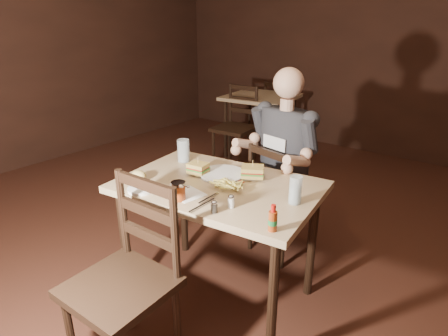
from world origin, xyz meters
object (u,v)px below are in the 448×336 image
Objects in this scene: bg_table at (261,103)px; side_plate at (141,190)px; diner at (282,138)px; glass_right at (295,190)px; chair_near at (120,287)px; glass_left at (183,151)px; dinner_plate at (223,175)px; chair_far at (282,200)px; bg_chair_near at (234,128)px; hot_sauce at (273,218)px; syrup_dispenser at (178,191)px; bg_chair_far at (282,114)px; main_table at (219,198)px.

bg_table is 6.15× the size of side_plate.
diner is 6.34× the size of glass_right.
chair_near is 0.99m from glass_left.
dinner_plate is at bearing 89.20° from chair_near.
bg_table is 2.95m from glass_right.
chair_far is at bearing 49.06° from glass_left.
bg_chair_near reaches higher than glass_right.
chair_far is 6.71× the size of hot_sauce.
dinner_plate is 0.39m from syrup_dispenser.
chair_near is 1.02× the size of bg_chair_near.
dinner_plate is (-0.02, 0.80, 0.30)m from chair_near.
bg_chair_far reaches higher than dinner_plate.
chair_near is 1.38m from diner.
glass_right is (1.74, -2.38, 0.16)m from bg_table.
glass_left reaches higher than bg_table.
diner is (1.33, -1.80, 0.22)m from bg_table.
main_table is 0.44m from side_plate.
chair_near is at bearing 114.94° from bg_chair_far.
bg_chair_far is at bearing 90.00° from bg_table.
chair_near reaches higher than glass_left.
bg_chair_near is 1.98m from glass_left.
dinner_plate is at bearing 147.65° from hot_sauce.
dinner_plate is at bearing 90.90° from chair_far.
glass_left is (-0.41, 0.14, 0.16)m from main_table.
bg_chair_far is at bearing 107.10° from side_plate.
glass_left reaches higher than chair_far.
chair_near is at bearing -92.66° from main_table.
bg_chair_far is 3.43m from glass_right.
diner is at bearing 125.89° from glass_right.
syrup_dispenser is (-0.07, -0.91, -0.08)m from diner.
bg_chair_far is 3.51m from syrup_dispenser.
main_table is at bearing -63.35° from dinner_plate.
hot_sauce is 0.87× the size of side_plate.
chair_near is 7.59× the size of hot_sauce.
chair_far is at bearing 80.06° from dinner_plate.
main_table is 1.42× the size of chair_far.
dinner_plate is (1.24, -1.77, 0.31)m from bg_chair_near.
bg_chair_near is 2.52m from syrup_dispenser.
hot_sauce is at bearing -55.10° from bg_chair_near.
bg_chair_far is 2.74m from diner.
bg_chair_far is 1.10m from bg_chair_near.
hot_sauce is at bearing 127.33° from chair_far.
chair_far is 1.37m from chair_near.
dinner_plate is (-0.10, -0.57, 0.35)m from chair_far.
dinner_plate is at bearing 116.65° from main_table.
glass_right is at bearing -6.14° from glass_left.
side_plate is at bearing -69.75° from bg_table.
bg_table is 0.60m from bg_chair_far.
chair_far is 5.80× the size of glass_left.
bg_chair_far is (-1.26, 3.67, -0.04)m from chair_near.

